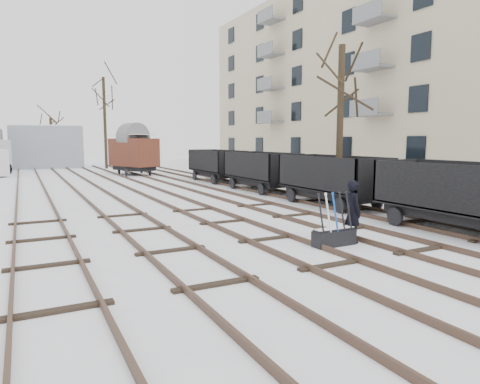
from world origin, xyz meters
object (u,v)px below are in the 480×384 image
object	(u,v)px
worker	(353,211)
box_van_wagon	(134,151)
ground_frame	(334,236)
freight_wagon_a	(461,206)

from	to	relation	value
worker	box_van_wagon	xyz separation A→B (m)	(0.05, 27.12, 1.08)
ground_frame	worker	xyz separation A→B (m)	(0.75, 0.10, 0.62)
freight_wagon_a	ground_frame	bearing A→B (deg)	173.79
box_van_wagon	freight_wagon_a	bearing A→B (deg)	-102.74
worker	freight_wagon_a	xyz separation A→B (m)	(3.95, -0.61, -0.05)
freight_wagon_a	box_van_wagon	bearing A→B (deg)	98.00
ground_frame	worker	distance (m)	0.98
worker	box_van_wagon	size ratio (longest dim) A/B	0.36
freight_wagon_a	box_van_wagon	distance (m)	28.03
ground_frame	freight_wagon_a	bearing A→B (deg)	-7.57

